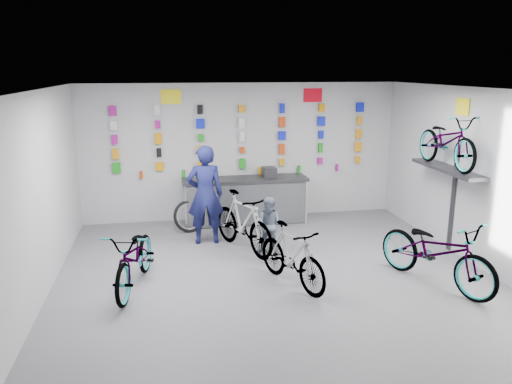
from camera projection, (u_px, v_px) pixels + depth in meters
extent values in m
plane|color=#525257|center=(283.00, 291.00, 7.60)|extent=(8.00, 8.00, 0.00)
plane|color=white|center=(286.00, 91.00, 6.87)|extent=(8.00, 8.00, 0.00)
plane|color=silver|center=(242.00, 152.00, 11.05)|extent=(7.00, 0.00, 7.00)
plane|color=silver|center=(421.00, 340.00, 3.42)|extent=(7.00, 0.00, 7.00)
plane|color=silver|center=(28.00, 208.00, 6.62)|extent=(0.00, 8.00, 8.00)
plane|color=silver|center=(500.00, 186.00, 7.85)|extent=(0.00, 8.00, 8.00)
cube|color=black|center=(245.00, 203.00, 10.88)|extent=(2.60, 0.60, 0.90)
cube|color=silver|center=(247.00, 205.00, 10.58)|extent=(2.60, 0.02, 0.90)
cube|color=silver|center=(186.00, 208.00, 10.35)|extent=(0.04, 0.04, 0.96)
cube|color=silver|center=(306.00, 202.00, 10.81)|extent=(0.04, 0.04, 0.96)
cube|color=black|center=(245.00, 179.00, 10.75)|extent=(2.70, 0.66, 0.06)
cube|color=#178818|center=(116.00, 168.00, 10.57)|extent=(0.17, 0.06, 0.22)
cube|color=orange|center=(160.00, 166.00, 10.73)|extent=(0.16, 0.06, 0.18)
cube|color=orange|center=(201.00, 165.00, 10.88)|extent=(0.17, 0.06, 0.15)
cube|color=#178818|center=(242.00, 163.00, 11.04)|extent=(0.13, 0.06, 0.22)
cube|color=orange|center=(282.00, 162.00, 11.20)|extent=(0.09, 0.06, 0.15)
cube|color=#9A137A|center=(320.00, 161.00, 11.36)|extent=(0.11, 0.06, 0.14)
cube|color=orange|center=(357.00, 159.00, 11.52)|extent=(0.10, 0.06, 0.17)
cube|color=orange|center=(116.00, 154.00, 10.49)|extent=(0.14, 0.06, 0.22)
cube|color=black|center=(159.00, 153.00, 10.65)|extent=(0.10, 0.06, 0.19)
cube|color=orange|center=(201.00, 151.00, 10.81)|extent=(0.17, 0.06, 0.24)
cube|color=#C2360D|center=(242.00, 150.00, 10.97)|extent=(0.10, 0.06, 0.14)
cube|color=#C2360D|center=(282.00, 149.00, 11.13)|extent=(0.12, 0.06, 0.23)
cube|color=#178818|center=(321.00, 148.00, 11.29)|extent=(0.09, 0.06, 0.21)
cube|color=orange|center=(358.00, 147.00, 11.45)|extent=(0.16, 0.06, 0.21)
cube|color=#9A137A|center=(115.00, 140.00, 10.42)|extent=(0.12, 0.06, 0.19)
cube|color=orange|center=(158.00, 139.00, 10.58)|extent=(0.13, 0.06, 0.23)
cube|color=#178818|center=(201.00, 138.00, 10.74)|extent=(0.12, 0.06, 0.15)
cube|color=silver|center=(242.00, 136.00, 10.90)|extent=(0.10, 0.06, 0.21)
cube|color=#0C1AC2|center=(282.00, 135.00, 11.06)|extent=(0.16, 0.06, 0.19)
cube|color=#0C1AC2|center=(321.00, 135.00, 11.22)|extent=(0.11, 0.06, 0.17)
cube|color=orange|center=(359.00, 134.00, 11.37)|extent=(0.14, 0.06, 0.20)
cube|color=silver|center=(114.00, 125.00, 10.35)|extent=(0.14, 0.06, 0.19)
cube|color=#9A137A|center=(158.00, 124.00, 10.51)|extent=(0.11, 0.06, 0.16)
cube|color=#0C1AC2|center=(200.00, 124.00, 10.67)|extent=(0.18, 0.06, 0.20)
cube|color=silver|center=(242.00, 123.00, 10.83)|extent=(0.13, 0.06, 0.20)
cube|color=#C2360D|center=(282.00, 122.00, 10.98)|extent=(0.14, 0.06, 0.22)
cube|color=#0C1AC2|center=(321.00, 121.00, 11.14)|extent=(0.16, 0.06, 0.21)
cube|color=orange|center=(359.00, 120.00, 11.30)|extent=(0.10, 0.06, 0.20)
cube|color=#9A137A|center=(113.00, 111.00, 10.28)|extent=(0.15, 0.06, 0.21)
cube|color=silver|center=(157.00, 110.00, 10.43)|extent=(0.11, 0.06, 0.20)
cube|color=black|center=(200.00, 109.00, 10.59)|extent=(0.12, 0.06, 0.19)
cube|color=orange|center=(242.00, 109.00, 10.75)|extent=(0.13, 0.06, 0.16)
cube|color=#0C1AC2|center=(282.00, 108.00, 10.91)|extent=(0.10, 0.06, 0.21)
cube|color=orange|center=(322.00, 108.00, 11.07)|extent=(0.12, 0.06, 0.17)
cube|color=#0C1AC2|center=(360.00, 107.00, 11.23)|extent=(0.17, 0.06, 0.20)
cylinder|color=#C2360D|center=(141.00, 175.00, 10.68)|extent=(0.07, 0.07, 0.16)
cylinder|color=#178818|center=(183.00, 173.00, 10.84)|extent=(0.07, 0.07, 0.16)
cylinder|color=orange|center=(260.00, 170.00, 11.14)|extent=(0.07, 0.07, 0.16)
cylinder|color=#178818|center=(299.00, 169.00, 11.30)|extent=(0.07, 0.07, 0.16)
cylinder|color=#9A137A|center=(337.00, 168.00, 11.45)|extent=(0.07, 0.07, 0.16)
cube|color=#333338|center=(447.00, 169.00, 8.95)|extent=(0.38, 1.90, 0.06)
cube|color=#333338|center=(453.00, 198.00, 9.11)|extent=(0.04, 0.10, 2.00)
cube|color=yellow|center=(171.00, 97.00, 10.47)|extent=(0.42, 0.02, 0.30)
cube|color=red|center=(313.00, 95.00, 11.02)|extent=(0.42, 0.02, 0.30)
cube|color=yellow|center=(462.00, 107.00, 8.71)|extent=(0.02, 0.40, 0.30)
imported|color=gray|center=(135.00, 258.00, 7.62)|extent=(1.04, 1.97, 0.99)
imported|color=gray|center=(292.00, 256.00, 7.71)|extent=(1.05, 1.68, 0.98)
imported|color=gray|center=(437.00, 251.00, 7.72)|extent=(1.52, 2.22, 1.10)
imported|color=gray|center=(243.00, 222.00, 9.17)|extent=(1.23, 1.89, 1.10)
imported|color=gray|center=(447.00, 141.00, 8.82)|extent=(0.63, 1.80, 0.95)
imported|color=#131646|center=(205.00, 195.00, 9.50)|extent=(0.70, 0.46, 1.92)
imported|color=slate|center=(270.00, 226.00, 8.99)|extent=(0.63, 0.56, 1.07)
torus|color=black|center=(189.00, 216.00, 10.32)|extent=(0.72, 0.51, 0.66)
torus|color=silver|center=(189.00, 216.00, 10.32)|extent=(0.58, 0.39, 0.53)
cube|color=black|center=(269.00, 172.00, 10.81)|extent=(0.29, 0.31, 0.22)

